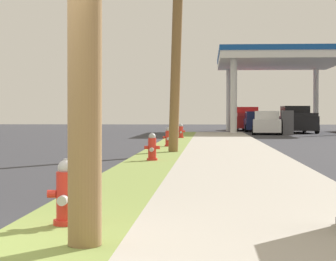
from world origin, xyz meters
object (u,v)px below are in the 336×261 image
object	(u,v)px
fire_hydrant_second	(152,148)
utility_pole_midground	(178,1)
fire_hydrant_fourth	(181,132)
truck_red_on_apron	(247,119)
car_white_by_near_pump	(267,124)
truck_black_at_forecourt	(297,120)
fire_hydrant_third	(168,138)
car_navy_by_far_pump	(256,122)
fire_hydrant_nearest	(66,196)

from	to	relation	value
fire_hydrant_second	utility_pole_midground	bearing A→B (deg)	81.42
fire_hydrant_fourth	utility_pole_midground	bearing A→B (deg)	-88.04
fire_hydrant_second	utility_pole_midground	xyz separation A→B (m)	(0.53, 3.49, 4.56)
fire_hydrant_fourth	truck_red_on_apron	distance (m)	21.62
utility_pole_midground	car_white_by_near_pump	distance (m)	24.44
truck_black_at_forecourt	fire_hydrant_third	bearing A→B (deg)	-109.27
utility_pole_midground	car_navy_by_far_pump	size ratio (longest dim) A/B	2.13
truck_black_at_forecourt	truck_red_on_apron	xyz separation A→B (m)	(-3.22, 7.09, 0.00)
truck_red_on_apron	car_navy_by_far_pump	bearing A→B (deg)	-82.72
utility_pole_midground	fire_hydrant_fourth	bearing A→B (deg)	91.96
fire_hydrant_third	car_navy_by_far_pump	distance (m)	26.91
fire_hydrant_fourth	car_navy_by_far_pump	xyz separation A→B (m)	(5.16, 17.43, 0.28)
fire_hydrant_second	truck_red_on_apron	world-z (taller)	truck_red_on_apron
car_white_by_near_pump	fire_hydrant_third	bearing A→B (deg)	-105.82
utility_pole_midground	car_white_by_near_pump	bearing A→B (deg)	78.17
fire_hydrant_second	fire_hydrant_fourth	size ratio (longest dim) A/B	1.00
fire_hydrant_nearest	truck_black_at_forecourt	bearing A→B (deg)	78.82
fire_hydrant_third	car_white_by_near_pump	distance (m)	20.15
fire_hydrant_second	utility_pole_midground	distance (m)	5.77
fire_hydrant_nearest	truck_black_at_forecourt	size ratio (longest dim) A/B	0.14
car_navy_by_far_pump	fire_hydrant_nearest	bearing A→B (deg)	-96.85
fire_hydrant_third	fire_hydrant_nearest	bearing A→B (deg)	-90.15
fire_hydrant_third	fire_hydrant_fourth	size ratio (longest dim) A/B	1.00
fire_hydrant_third	truck_red_on_apron	distance (m)	30.44
fire_hydrant_second	truck_black_at_forecourt	xyz separation A→B (m)	(7.99, 30.61, 0.47)
car_white_by_near_pump	truck_black_at_forecourt	xyz separation A→B (m)	(2.53, 3.57, 0.19)
fire_hydrant_third	fire_hydrant_second	bearing A→B (deg)	-89.72
fire_hydrant_nearest	car_navy_by_far_pump	world-z (taller)	car_navy_by_far_pump
car_white_by_near_pump	fire_hydrant_second	bearing A→B (deg)	-101.41
utility_pole_midground	truck_red_on_apron	xyz separation A→B (m)	(4.24, 34.21, -4.09)
fire_hydrant_fourth	truck_black_at_forecourt	world-z (taller)	truck_black_at_forecourt
fire_hydrant_nearest	fire_hydrant_third	world-z (taller)	same
truck_red_on_apron	fire_hydrant_fourth	bearing A→B (deg)	-102.54
fire_hydrant_third	truck_black_at_forecourt	world-z (taller)	truck_black_at_forecourt
truck_red_on_apron	fire_hydrant_nearest	bearing A→B (deg)	-95.78
car_white_by_near_pump	car_navy_by_far_pump	distance (m)	7.00
utility_pole_midground	truck_black_at_forecourt	distance (m)	28.42
truck_red_on_apron	utility_pole_midground	bearing A→B (deg)	-97.07
fire_hydrant_nearest	car_white_by_near_pump	distance (m)	37.68
car_navy_by_far_pump	truck_black_at_forecourt	distance (m)	4.40
utility_pole_midground	car_white_by_near_pump	world-z (taller)	utility_pole_midground
car_white_by_near_pump	truck_black_at_forecourt	bearing A→B (deg)	54.69
fire_hydrant_second	fire_hydrant_fourth	xyz separation A→B (m)	(0.08, 16.60, 0.00)
car_navy_by_far_pump	truck_red_on_apron	world-z (taller)	truck_red_on_apron
truck_black_at_forecourt	utility_pole_midground	bearing A→B (deg)	-105.39
fire_hydrant_fourth	car_white_by_near_pump	distance (m)	11.74
fire_hydrant_third	car_navy_by_far_pump	xyz separation A→B (m)	(5.28, 26.39, 0.28)
fire_hydrant_nearest	utility_pole_midground	distance (m)	14.48
fire_hydrant_nearest	truck_red_on_apron	xyz separation A→B (m)	(4.85, 47.94, 0.47)
car_white_by_near_pump	truck_black_at_forecourt	size ratio (longest dim) A/B	0.84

